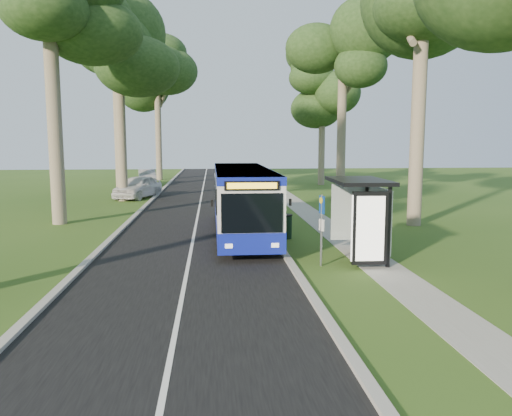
{
  "coord_description": "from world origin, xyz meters",
  "views": [
    {
      "loc": [
        -2.64,
        -18.13,
        4.19
      ],
      "look_at": [
        -0.94,
        1.28,
        1.6
      ],
      "focal_mm": 35.0,
      "sensor_mm": 36.0,
      "label": 1
    }
  ],
  "objects": [
    {
      "name": "footpath",
      "position": [
        3.0,
        10.0,
        0.01
      ],
      "size": [
        1.5,
        100.0,
        0.02
      ],
      "primitive_type": "cube",
      "color": "gray",
      "rests_on": "ground"
    },
    {
      "name": "bus_shelter",
      "position": [
        2.69,
        -1.33,
        2.04
      ],
      "size": [
        1.94,
        3.42,
        2.88
      ],
      "rotation": [
        0.0,
        0.0,
        -0.04
      ],
      "color": "black",
      "rests_on": "ground"
    },
    {
      "name": "tree_east_d",
      "position": [
        8.0,
        30.0,
        9.43
      ],
      "size": [
        5.2,
        5.2,
        12.71
      ],
      "color": "#7A6B56",
      "rests_on": "ground"
    },
    {
      "name": "bus_stop_sign",
      "position": [
        1.0,
        -1.85,
        1.53
      ],
      "size": [
        0.13,
        0.34,
        2.44
      ],
      "rotation": [
        0.0,
        0.0,
        0.25
      ],
      "color": "gray",
      "rests_on": "ground"
    },
    {
      "name": "tree_east_c",
      "position": [
        6.8,
        18.0,
        10.28
      ],
      "size": [
        5.2,
        5.2,
        13.86
      ],
      "color": "#7A6B56",
      "rests_on": "ground"
    },
    {
      "name": "tree_west_c",
      "position": [
        -9.0,
        18.0,
        11.15
      ],
      "size": [
        5.2,
        5.2,
        15.05
      ],
      "color": "#7A6B56",
      "rests_on": "ground"
    },
    {
      "name": "tree_west_e",
      "position": [
        -8.5,
        38.0,
        11.33
      ],
      "size": [
        5.2,
        5.2,
        15.3
      ],
      "color": "#7A6B56",
      "rests_on": "ground"
    },
    {
      "name": "car_white",
      "position": [
        -8.21,
        19.64,
        0.85
      ],
      "size": [
        3.55,
        5.4,
        1.71
      ],
      "primitive_type": "imported",
      "rotation": [
        0.0,
        0.0,
        -0.33
      ],
      "color": "silver",
      "rests_on": "ground"
    },
    {
      "name": "centre_line",
      "position": [
        -3.5,
        10.0,
        0.02
      ],
      "size": [
        0.12,
        100.0,
        0.0
      ],
      "primitive_type": "cube",
      "color": "white",
      "rests_on": "road"
    },
    {
      "name": "kerb_west",
      "position": [
        -7.0,
        10.0,
        0.06
      ],
      "size": [
        0.25,
        100.0,
        0.12
      ],
      "primitive_type": "cube",
      "color": "#9E9B93",
      "rests_on": "ground"
    },
    {
      "name": "ground",
      "position": [
        0.0,
        0.0,
        0.0
      ],
      "size": [
        120.0,
        120.0,
        0.0
      ],
      "primitive_type": "plane",
      "color": "#305019",
      "rests_on": "ground"
    },
    {
      "name": "road",
      "position": [
        -3.5,
        10.0,
        0.01
      ],
      "size": [
        7.0,
        100.0,
        0.02
      ],
      "primitive_type": "cube",
      "color": "black",
      "rests_on": "ground"
    },
    {
      "name": "bus",
      "position": [
        -1.31,
        4.23,
        1.56
      ],
      "size": [
        2.39,
        11.35,
        3.01
      ],
      "rotation": [
        0.0,
        0.0,
        0.0
      ],
      "color": "silver",
      "rests_on": "ground"
    },
    {
      "name": "tree_west_d",
      "position": [
        -11.0,
        28.0,
        13.64
      ],
      "size": [
        5.2,
        5.2,
        18.46
      ],
      "color": "#7A6B56",
      "rests_on": "ground"
    },
    {
      "name": "kerb_east",
      "position": [
        0.0,
        10.0,
        0.06
      ],
      "size": [
        0.25,
        100.0,
        0.12
      ],
      "primitive_type": "cube",
      "color": "#9E9B93",
      "rests_on": "ground"
    },
    {
      "name": "litter_bin",
      "position": [
        0.51,
        3.11,
        0.54
      ],
      "size": [
        0.61,
        0.61,
        1.06
      ],
      "rotation": [
        0.0,
        0.0,
        -0.02
      ],
      "color": "black",
      "rests_on": "ground"
    },
    {
      "name": "car_silver",
      "position": [
        -8.97,
        31.1,
        0.76
      ],
      "size": [
        2.35,
        4.81,
        1.52
      ],
      "primitive_type": "imported",
      "rotation": [
        0.0,
        0.0,
        0.17
      ],
      "color": "#9EA0A5",
      "rests_on": "ground"
    }
  ]
}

